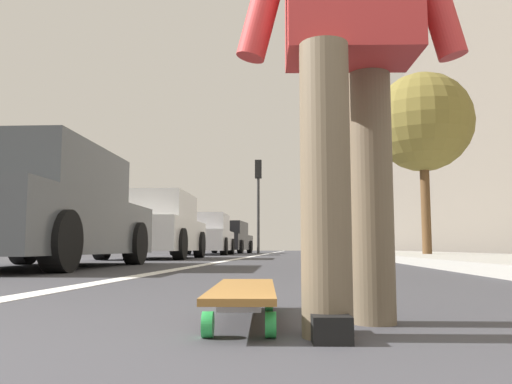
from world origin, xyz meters
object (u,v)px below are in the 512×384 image
parked_car_near (39,211)px  parked_car_end (227,238)px  parked_car_far (204,236)px  skater_person (349,24)px  traffic_light (258,188)px  street_tree_mid (423,123)px  parked_car_mid (156,227)px  skateboard (244,293)px

parked_car_near → parked_car_end: 18.06m
parked_car_far → skater_person: bearing=-168.1°
parked_car_far → traffic_light: 4.73m
parked_car_near → street_tree_mid: street_tree_mid is taller
parked_car_near → parked_car_mid: bearing=0.9°
skater_person → skateboard: bearing=66.6°
parked_car_far → parked_car_end: parked_car_end is taller
skater_person → traffic_light: (20.87, 1.95, 1.89)m
parked_car_mid → skater_person: bearing=-161.1°
skateboard → parked_car_end: bearing=8.2°
skateboard → street_tree_mid: 10.80m
parked_car_near → traffic_light: 16.48m
parked_car_mid → street_tree_mid: (-0.01, -6.07, 2.32)m
parked_car_near → parked_car_mid: (5.54, 0.09, 0.01)m
parked_car_end → skater_person: bearing=-171.0°
skater_person → street_tree_mid: 10.65m
skateboard → skater_person: 0.92m
parked_car_end → traffic_light: size_ratio=1.15×
parked_car_near → parked_car_mid: 5.54m
skater_person → parked_car_end: (22.65, 3.59, -0.24)m
skater_person → parked_car_far: size_ratio=0.40×
parked_car_end → street_tree_mid: size_ratio=1.12×
parked_car_mid → street_tree_mid: size_ratio=0.97×
skater_person → street_tree_mid: (10.11, -2.61, 2.10)m
parked_car_end → parked_car_far: bearing=-180.0°
parked_car_near → parked_car_far: (12.39, 0.21, -0.01)m
parked_car_end → street_tree_mid: 14.18m
street_tree_mid → parked_car_mid: bearing=89.9°
parked_car_mid → traffic_light: size_ratio=0.99×
parked_car_far → street_tree_mid: (-6.86, -6.19, 2.34)m
parked_car_end → parked_car_near: bearing=-179.3°
parked_car_far → street_tree_mid: size_ratio=0.99×
parked_car_near → parked_car_end: (18.06, 0.22, -0.00)m
parked_car_far → parked_car_end: (5.67, 0.00, 0.01)m
skateboard → parked_car_near: (4.43, 3.03, 0.61)m
skater_person → parked_car_near: bearing=36.4°
skateboard → traffic_light: (20.72, 1.61, 2.73)m
skater_person → street_tree_mid: street_tree_mid is taller
traffic_light → street_tree_mid: street_tree_mid is taller
skater_person → parked_car_far: bearing=11.9°
parked_car_end → street_tree_mid: (-12.53, -6.20, 2.34)m
parked_car_far → street_tree_mid: 9.54m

